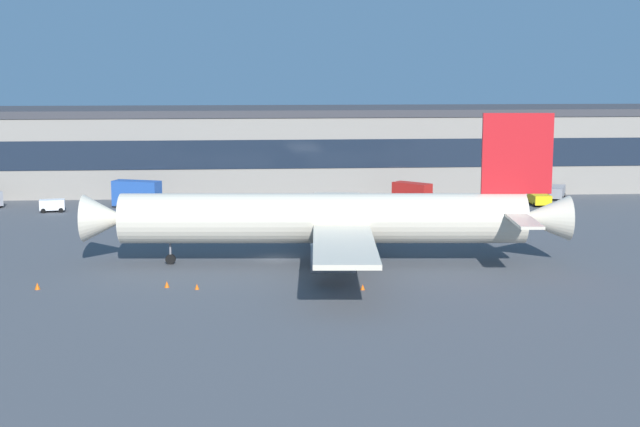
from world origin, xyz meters
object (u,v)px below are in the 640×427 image
object	(u,v)px
belt_loader	(557,192)
traffic_cone_0	(197,286)
baggage_tug	(53,205)
traffic_cone_1	(167,284)
traffic_cone_3	(363,287)
follow_me_car	(205,201)
pushback_tractor	(539,199)
stair_truck	(413,193)
airliner	(331,218)
traffic_cone_2	(37,286)
catering_truck	(136,193)

from	to	relation	value
belt_loader	traffic_cone_0	xyz separation A→B (m)	(-55.12, -57.74, -0.87)
baggage_tug	traffic_cone_1	size ratio (longest dim) A/B	6.05
baggage_tug	traffic_cone_3	distance (m)	65.13
follow_me_car	baggage_tug	size ratio (longest dim) A/B	1.22
baggage_tug	traffic_cone_0	size ratio (longest dim) A/B	6.88
follow_me_car	pushback_tractor	size ratio (longest dim) A/B	0.97
stair_truck	airliner	bearing A→B (deg)	-111.48
traffic_cone_2	traffic_cone_3	distance (m)	31.93
traffic_cone_0	traffic_cone_2	xyz separation A→B (m)	(-15.62, 1.14, 0.06)
follow_me_car	traffic_cone_3	world-z (taller)	follow_me_car
follow_me_car	traffic_cone_1	xyz separation A→B (m)	(-1.55, -51.38, -0.77)
catering_truck	baggage_tug	xyz separation A→B (m)	(-11.89, -3.02, -1.21)
belt_loader	traffic_cone_1	world-z (taller)	belt_loader
catering_truck	traffic_cone_1	xyz separation A→B (m)	(8.91, -51.96, -1.97)
stair_truck	traffic_cone_2	size ratio (longest dim) A/B	8.77
catering_truck	traffic_cone_3	xyz separation A→B (m)	(28.12, -54.40, -2.01)
catering_truck	pushback_tractor	size ratio (longest dim) A/B	1.58
traffic_cone_0	traffic_cone_3	xyz separation A→B (m)	(16.21, -1.42, -0.00)
follow_me_car	baggage_tug	distance (m)	22.47
traffic_cone_0	pushback_tractor	bearing A→B (deg)	45.52
catering_truck	stair_truck	size ratio (longest dim) A/B	1.28
traffic_cone_1	traffic_cone_2	bearing A→B (deg)	179.49
follow_me_car	belt_loader	distance (m)	56.84
airliner	stair_truck	bearing A→B (deg)	68.52
stair_truck	traffic_cone_3	distance (m)	55.28
catering_truck	traffic_cone_3	size ratio (longest dim) A/B	13.61
traffic_cone_3	pushback_tractor	bearing A→B (deg)	57.15
belt_loader	baggage_tug	world-z (taller)	belt_loader
airliner	follow_me_car	world-z (taller)	airliner
traffic_cone_3	belt_loader	bearing A→B (deg)	56.66
airliner	follow_me_car	distance (m)	44.72
follow_me_car	traffic_cone_0	distance (m)	52.43
baggage_tug	traffic_cone_1	distance (m)	53.18
follow_me_car	pushback_tractor	xyz separation A→B (m)	(51.47, -1.49, -0.04)
follow_me_car	belt_loader	xyz separation A→B (m)	(56.59, 5.33, 0.06)
follow_me_car	pushback_tractor	world-z (taller)	follow_me_car
pushback_tractor	catering_truck	bearing A→B (deg)	178.08
catering_truck	pushback_tractor	xyz separation A→B (m)	(61.92, -2.07, -1.24)
airliner	follow_me_car	xyz separation A→B (m)	(-15.59, 41.72, -4.02)
airliner	traffic_cone_0	size ratio (longest dim) A/B	94.97
catering_truck	pushback_tractor	bearing A→B (deg)	-1.92
belt_loader	traffic_cone_2	size ratio (longest dim) A/B	9.77
traffic_cone_2	catering_truck	bearing A→B (deg)	85.91
catering_truck	belt_loader	world-z (taller)	catering_truck
belt_loader	traffic_cone_2	world-z (taller)	belt_loader
belt_loader	traffic_cone_3	bearing A→B (deg)	-123.34
airliner	traffic_cone_2	distance (m)	31.60
airliner	catering_truck	world-z (taller)	airliner
traffic_cone_2	traffic_cone_3	bearing A→B (deg)	-4.59
belt_loader	baggage_tug	bearing A→B (deg)	-174.38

